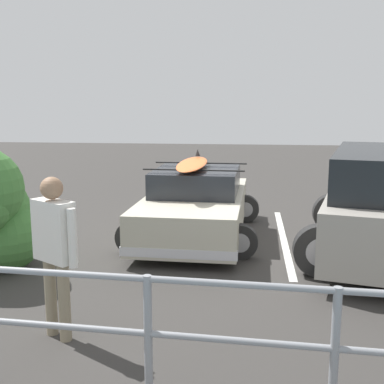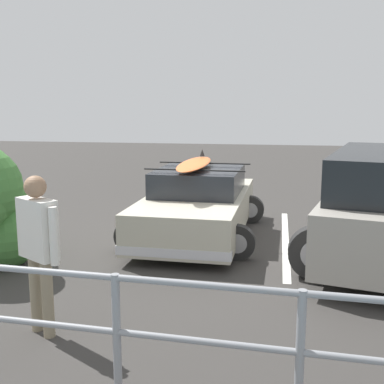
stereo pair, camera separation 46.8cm
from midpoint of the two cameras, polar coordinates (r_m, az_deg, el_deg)
The scene contains 5 objects.
ground_plane at distance 8.87m, azimuth 0.23°, elevation -5.73°, with size 44.00×44.00×0.02m, color #383533.
parking_stripe at distance 9.03m, azimuth 9.32°, elevation -5.49°, with size 4.45×0.12×0.00m, color silver.
sedan_car at distance 9.00m, azimuth -1.00°, elevation -1.46°, with size 2.39×4.09×1.55m.
person_bystander at distance 5.22m, azimuth -18.48°, elevation -5.79°, with size 0.59×0.42×1.72m.
railing_fence at distance 3.90m, azimuth 2.00°, elevation -15.78°, with size 7.39×0.43×1.10m.
Camera 1 is at (-0.77, 8.50, 2.43)m, focal length 45.00 mm.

